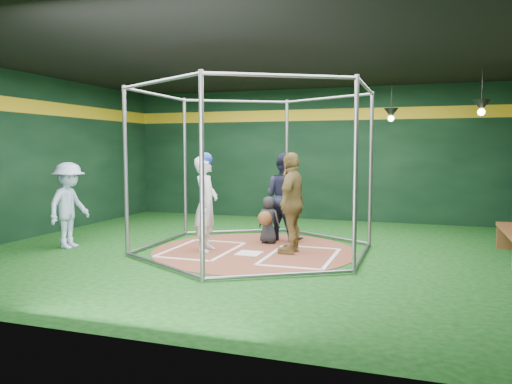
% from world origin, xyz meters
% --- Properties ---
extents(room_shell, '(10.10, 9.10, 3.53)m').
position_xyz_m(room_shell, '(0.00, 0.01, 1.75)').
color(room_shell, '#0D3A0D').
rests_on(room_shell, ground).
extents(clay_disc, '(3.80, 3.80, 0.01)m').
position_xyz_m(clay_disc, '(0.00, 0.00, 0.01)').
color(clay_disc, brown).
rests_on(clay_disc, ground).
extents(home_plate, '(0.43, 0.43, 0.01)m').
position_xyz_m(home_plate, '(0.00, -0.30, 0.02)').
color(home_plate, white).
rests_on(home_plate, clay_disc).
extents(batter_box_left, '(1.17, 1.77, 0.01)m').
position_xyz_m(batter_box_left, '(-0.95, -0.25, 0.02)').
color(batter_box_left, white).
rests_on(batter_box_left, clay_disc).
extents(batter_box_right, '(1.17, 1.77, 0.01)m').
position_xyz_m(batter_box_right, '(0.95, -0.25, 0.02)').
color(batter_box_right, white).
rests_on(batter_box_right, clay_disc).
extents(batting_cage, '(4.05, 4.67, 3.00)m').
position_xyz_m(batting_cage, '(-0.00, -0.00, 1.50)').
color(batting_cage, gray).
rests_on(batting_cage, ground).
extents(pendant_lamp_near, '(0.34, 0.34, 0.90)m').
position_xyz_m(pendant_lamp_near, '(2.20, 3.60, 2.74)').
color(pendant_lamp_near, black).
rests_on(pendant_lamp_near, room_shell).
extents(pendant_lamp_far, '(0.34, 0.34, 0.90)m').
position_xyz_m(pendant_lamp_far, '(4.00, 2.00, 2.74)').
color(pendant_lamp_far, black).
rests_on(pendant_lamp_far, room_shell).
extents(batter_figure, '(0.49, 0.69, 1.83)m').
position_xyz_m(batter_figure, '(-0.84, -0.30, 0.92)').
color(batter_figure, silver).
rests_on(batter_figure, clay_disc).
extents(visitor_leopard, '(0.51, 1.10, 1.83)m').
position_xyz_m(visitor_leopard, '(0.71, 0.04, 0.93)').
color(visitor_leopard, '#A68B47').
rests_on(visitor_leopard, clay_disc).
extents(catcher_figure, '(0.48, 0.56, 0.94)m').
position_xyz_m(catcher_figure, '(0.04, 0.75, 0.49)').
color(catcher_figure, black).
rests_on(catcher_figure, clay_disc).
extents(umpire, '(1.06, 0.95, 1.81)m').
position_xyz_m(umpire, '(0.24, 1.25, 0.91)').
color(umpire, black).
rests_on(umpire, clay_disc).
extents(bystander_blue, '(0.64, 1.08, 1.65)m').
position_xyz_m(bystander_blue, '(-3.48, -0.83, 0.82)').
color(bystander_blue, '#A9C3DF').
rests_on(bystander_blue, ground).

